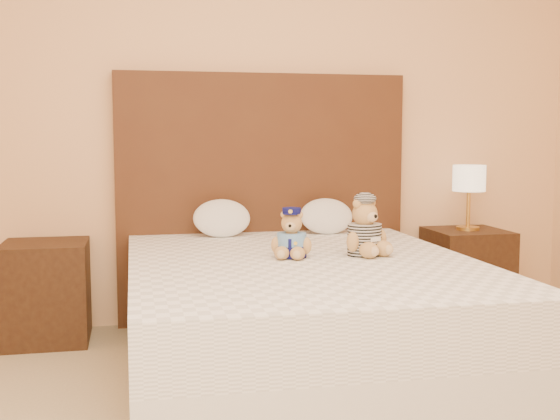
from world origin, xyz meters
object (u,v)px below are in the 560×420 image
Objects in this scene: bed at (302,316)px; pillow_right at (327,214)px; nightstand_left at (46,292)px; teddy_police at (292,233)px; lamp at (469,182)px; teddy_prisoner at (365,226)px; nightstand_right at (466,274)px; pillow_left at (222,216)px.

pillow_right is (0.35, 0.83, 0.39)m from bed.
pillow_right reaches higher than bed.
nightstand_left is 1.48m from teddy_police.
bed is at bearing -147.38° from lamp.
lamp is 0.92m from pillow_right.
teddy_police is 0.84× the size of teddy_prisoner.
nightstand_left and nightstand_right have the same top height.
bed is 3.64× the size of nightstand_left.
teddy_police is 0.73× the size of pillow_right.
lamp is (1.25, 0.80, 0.57)m from bed.
teddy_prisoner is at bearing -25.58° from nightstand_left.
nightstand_right is 1.57m from pillow_left.
nightstand_left is 1.05m from pillow_left.
lamp is 1.25× the size of pillow_right.
bed is 0.40m from teddy_police.
teddy_police is at bearing 155.81° from teddy_prisoner.
bed is at bearing 165.10° from teddy_prisoner.
pillow_left is at bearing 178.87° from nightstand_right.
lamp is at bearing -1.13° from pillow_left.
bed is 0.96m from pillow_left.
pillow_left is (-0.23, 0.78, -0.00)m from teddy_police.
nightstand_right is 1.95× the size of teddy_prisoner.
pillow_left is at bearing 178.87° from lamp.
nightstand_right is at bearing 50.65° from teddy_police.
nightstand_right is 1.38× the size of lamp.
lamp is 1.54m from pillow_left.
teddy_prisoner is 0.85× the size of pillow_left.
nightstand_right is at bearing 32.62° from bed.
pillow_right is at bearing 0.00° from pillow_left.
teddy_police is at bearing -149.92° from lamp.
teddy_prisoner is (0.36, -0.01, 0.02)m from teddy_police.
bed and nightstand_right have the same top height.
bed is 6.23× the size of pillow_right.
teddy_police is (-0.04, 0.05, 0.39)m from bed.
pillow_right is (0.63, 0.00, -0.00)m from pillow_left.
pillow_right is (0.39, 0.78, -0.00)m from teddy_police.
nightstand_left is 1.38× the size of lamp.
pillow_left is (-1.52, 0.03, 0.39)m from nightstand_right.
pillow_left reaches higher than bed.
nightstand_left is (-1.25, 0.80, -0.00)m from bed.
lamp is 1.70× the size of teddy_police.
teddy_prisoner reaches higher than nightstand_right.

